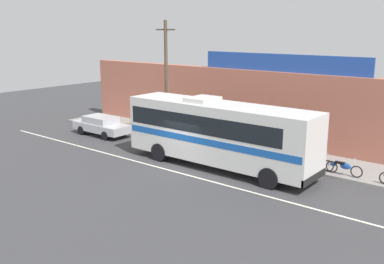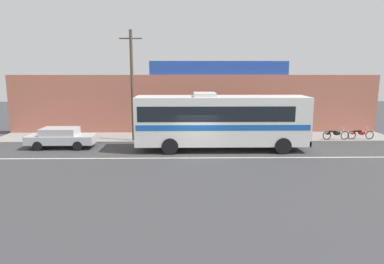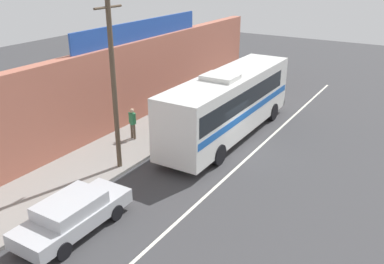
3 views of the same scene
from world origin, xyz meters
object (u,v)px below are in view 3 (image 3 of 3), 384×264
at_px(motorcycle_red, 259,78).
at_px(pedestrian_by_curb, 169,105).
at_px(parked_car, 73,214).
at_px(motorcycle_green, 250,84).
at_px(utility_pole, 114,83).
at_px(motorcycle_purple, 233,93).
at_px(motorcycle_orange, 223,98).
at_px(intercity_bus, 228,102).
at_px(pedestrian_far_right, 132,121).

height_order(motorcycle_red, pedestrian_by_curb, pedestrian_by_curb).
relative_size(parked_car, motorcycle_red, 2.30).
height_order(motorcycle_green, motorcycle_red, same).
bearing_deg(pedestrian_by_curb, parked_car, -163.53).
relative_size(utility_pole, motorcycle_purple, 4.14).
relative_size(motorcycle_orange, motorcycle_red, 0.99).
height_order(intercity_bus, motorcycle_red, intercity_bus).
distance_m(intercity_bus, utility_pole, 6.94).
bearing_deg(motorcycle_green, parked_car, -174.94).
xyz_separation_m(motorcycle_green, motorcycle_orange, (-4.22, 0.14, 0.00)).
bearing_deg(pedestrian_far_right, utility_pole, -152.48).
relative_size(motorcycle_green, motorcycle_orange, 1.01).
bearing_deg(motorcycle_red, pedestrian_far_right, 173.74).
bearing_deg(utility_pole, intercity_bus, -23.28).
relative_size(parked_car, motorcycle_green, 2.31).
bearing_deg(motorcycle_purple, utility_pole, -179.98).
distance_m(pedestrian_by_curb, pedestrian_far_right, 3.21).
relative_size(parked_car, pedestrian_by_curb, 2.60).
xyz_separation_m(intercity_bus, utility_pole, (-6.07, 2.61, 2.13)).
relative_size(motorcycle_red, motorcycle_purple, 1.03).
xyz_separation_m(parked_car, motorcycle_purple, (16.74, 1.82, -0.17)).
xyz_separation_m(motorcycle_green, motorcycle_red, (1.89, 0.09, 0.00)).
bearing_deg(motorcycle_green, utility_pole, 179.62).
xyz_separation_m(intercity_bus, motorcycle_green, (8.76, 2.51, -1.50)).
height_order(parked_car, motorcycle_green, parked_car).
bearing_deg(intercity_bus, pedestrian_far_right, 127.53).
bearing_deg(pedestrian_by_curb, motorcycle_red, -7.28).
relative_size(intercity_bus, motorcycle_red, 5.69).
xyz_separation_m(parked_car, motorcycle_orange, (15.23, 1.86, -0.17)).
bearing_deg(motorcycle_orange, motorcycle_green, -1.91).
bearing_deg(parked_car, motorcycle_green, 5.06).
relative_size(motorcycle_green, motorcycle_red, 0.99).
relative_size(intercity_bus, utility_pole, 1.42).
xyz_separation_m(motorcycle_purple, pedestrian_by_curb, (-6.01, 1.35, 0.58)).
height_order(utility_pole, pedestrian_far_right, utility_pole).
height_order(motorcycle_red, pedestrian_far_right, pedestrian_far_right).
bearing_deg(motorcycle_orange, utility_pole, -179.77).
height_order(pedestrian_by_curb, pedestrian_far_right, same).
xyz_separation_m(parked_car, motorcycle_green, (19.46, 1.72, -0.17)).
bearing_deg(motorcycle_orange, parked_car, -173.03).
relative_size(motorcycle_green, motorcycle_purple, 1.03).
bearing_deg(motorcycle_green, motorcycle_purple, 177.88).
height_order(motorcycle_green, pedestrian_far_right, pedestrian_far_right).
distance_m(utility_pole, motorcycle_red, 17.11).
distance_m(intercity_bus, motorcycle_red, 11.07).
distance_m(parked_car, motorcycle_purple, 16.84).
bearing_deg(pedestrian_far_right, pedestrian_by_curb, -2.88).
bearing_deg(pedestrian_far_right, parked_car, -156.12).
bearing_deg(motorcycle_orange, pedestrian_by_curb, 163.80).
xyz_separation_m(parked_car, utility_pole, (4.62, 1.82, 3.45)).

